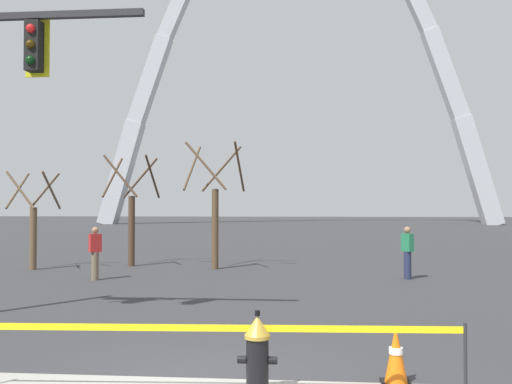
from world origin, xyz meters
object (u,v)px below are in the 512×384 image
(traffic_cone_by_hydrant, at_px, (396,355))
(fire_hydrant, at_px, (257,356))
(monument_arch, at_px, (294,62))
(pedestrian_standing_center, at_px, (407,252))
(pedestrian_walking_left, at_px, (95,253))

(traffic_cone_by_hydrant, bearing_deg, fire_hydrant, -160.61)
(traffic_cone_by_hydrant, relative_size, monument_arch, 0.01)
(monument_arch, bearing_deg, pedestrian_standing_center, -85.34)
(traffic_cone_by_hydrant, xyz_separation_m, monument_arch, (-2.33, 63.31, 20.24))
(monument_arch, xyz_separation_m, pedestrian_standing_center, (4.33, -53.12, -19.78))
(fire_hydrant, bearing_deg, pedestrian_standing_center, 71.25)
(fire_hydrant, bearing_deg, traffic_cone_by_hydrant, 19.39)
(traffic_cone_by_hydrant, relative_size, pedestrian_walking_left, 0.46)
(monument_arch, height_order, pedestrian_walking_left, monument_arch)
(fire_hydrant, distance_m, traffic_cone_by_hydrant, 1.76)
(traffic_cone_by_hydrant, xyz_separation_m, pedestrian_standing_center, (2.00, 10.19, 0.46))
(traffic_cone_by_hydrant, distance_m, monument_arch, 66.50)
(fire_hydrant, relative_size, traffic_cone_by_hydrant, 1.36)
(fire_hydrant, xyz_separation_m, traffic_cone_by_hydrant, (1.66, 0.58, -0.11))
(traffic_cone_by_hydrant, bearing_deg, monument_arch, 92.11)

